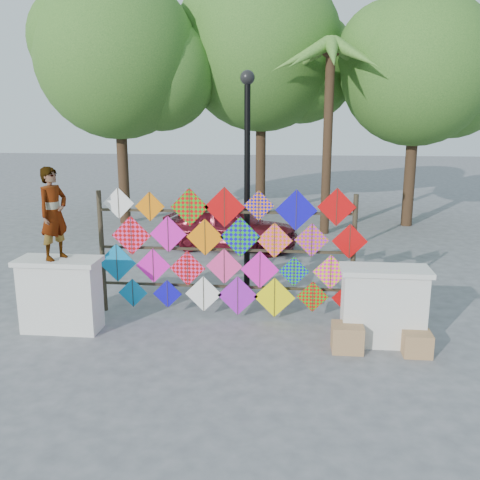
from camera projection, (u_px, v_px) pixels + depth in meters
The scene contains 13 objects.
ground at pixel (219, 331), 9.20m from camera, with size 80.00×80.00×0.00m, color gray.
parapet_left at pixel (61, 294), 9.12m from camera, with size 1.40×0.65×1.28m.
parapet_right at pixel (383, 305), 8.59m from camera, with size 1.40×0.65×1.28m.
kite_rack at pixel (229, 252), 9.61m from camera, with size 4.98×0.24×2.42m.
tree_west at pixel (121, 58), 17.12m from camera, with size 5.85×5.20×8.01m.
tree_mid at pixel (265, 51), 18.53m from camera, with size 6.30×5.60×8.61m.
tree_east at pixel (420, 70), 16.77m from camera, with size 5.40×4.80×7.42m.
palm_tree at pixel (330, 68), 15.58m from camera, with size 3.62×3.62×5.83m.
vendor_woman at pixel (53, 214), 8.80m from camera, with size 0.56×0.37×1.54m, color #99999E.
sedan at pixel (230, 226), 14.68m from camera, with size 1.49×3.69×1.26m, color maroon.
lamppost at pixel (247, 164), 10.48m from camera, with size 0.28×0.28×4.46m.
cardboard_box_near at pixel (347, 338), 8.42m from camera, with size 0.49×0.43×0.43m, color #AB7C53.
cardboard_box_far at pixel (417, 343), 8.28m from camera, with size 0.43×0.40×0.37m, color #AB7C53.
Camera 1 is at (1.22, -8.50, 3.66)m, focal length 40.00 mm.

